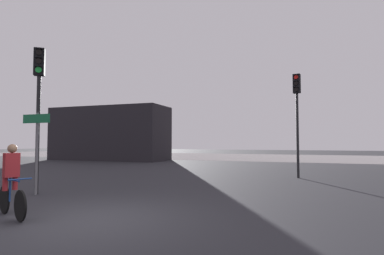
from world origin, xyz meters
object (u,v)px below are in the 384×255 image
object	(u,v)px
distant_building	(110,134)
traffic_light_near_left	(39,93)
direction_sign_post	(37,141)
traffic_light_far_right	(297,106)
cyclist	(12,180)

from	to	relation	value
distant_building	traffic_light_near_left	distance (m)	18.61
direction_sign_post	traffic_light_near_left	bearing A→B (deg)	-50.44
traffic_light_far_right	direction_sign_post	xyz separation A→B (m)	(-7.81, -7.50, -1.66)
traffic_light_near_left	direction_sign_post	world-z (taller)	traffic_light_near_left
traffic_light_far_right	direction_sign_post	bearing A→B (deg)	56.61
traffic_light_far_right	direction_sign_post	world-z (taller)	traffic_light_far_right
traffic_light_far_right	cyclist	bearing A→B (deg)	71.19
traffic_light_near_left	direction_sign_post	bearing A→B (deg)	91.97
direction_sign_post	cyclist	world-z (taller)	direction_sign_post
traffic_light_far_right	cyclist	distance (m)	11.79
traffic_light_near_left	cyclist	bearing A→B (deg)	90.75
distant_building	direction_sign_post	world-z (taller)	distant_building
distant_building	traffic_light_far_right	world-z (taller)	distant_building
distant_building	direction_sign_post	size ratio (longest dim) A/B	4.21
cyclist	direction_sign_post	bearing A→B (deg)	-119.70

